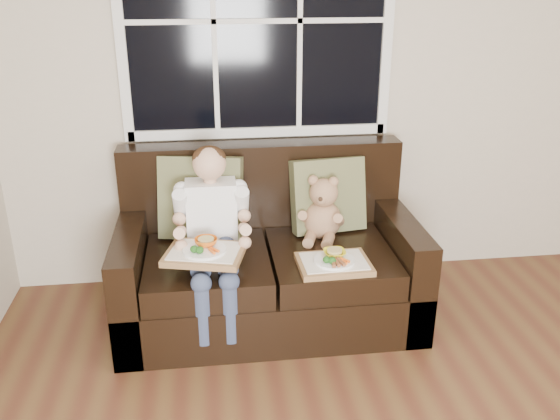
{
  "coord_description": "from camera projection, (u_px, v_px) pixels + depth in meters",
  "views": [
    {
      "loc": [
        -0.99,
        -1.09,
        1.92
      ],
      "look_at": [
        -0.62,
        1.85,
        0.72
      ],
      "focal_mm": 38.0,
      "sensor_mm": 36.0,
      "label": 1
    }
  ],
  "objects": [
    {
      "name": "window_back",
      "position": [
        257.0,
        21.0,
        3.42
      ],
      "size": [
        1.62,
        0.04,
        1.37
      ],
      "color": "black",
      "rests_on": "room_walls"
    },
    {
      "name": "loveseat",
      "position": [
        267.0,
        264.0,
        3.5
      ],
      "size": [
        1.7,
        0.92,
        0.96
      ],
      "color": "black",
      "rests_on": "ground"
    },
    {
      "name": "pillow_left",
      "position": [
        201.0,
        198.0,
        3.45
      ],
      "size": [
        0.52,
        0.32,
        0.5
      ],
      "rotation": [
        -0.21,
        0.0,
        -0.21
      ],
      "color": "olive",
      "rests_on": "loveseat"
    },
    {
      "name": "pillow_right",
      "position": [
        328.0,
        195.0,
        3.55
      ],
      "size": [
        0.46,
        0.26,
        0.45
      ],
      "rotation": [
        -0.21,
        0.0,
        0.14
      ],
      "color": "olive",
      "rests_on": "loveseat"
    },
    {
      "name": "child",
      "position": [
        212.0,
        221.0,
        3.22
      ],
      "size": [
        0.41,
        0.6,
        0.92
      ],
      "color": "white",
      "rests_on": "loveseat"
    },
    {
      "name": "teddy_bear",
      "position": [
        323.0,
        212.0,
        3.47
      ],
      "size": [
        0.28,
        0.33,
        0.39
      ],
      "rotation": [
        0.0,
        0.0,
        -0.34
      ],
      "color": "tan",
      "rests_on": "loveseat"
    },
    {
      "name": "tray_left",
      "position": [
        205.0,
        252.0,
        3.05
      ],
      "size": [
        0.46,
        0.39,
        0.09
      ],
      "rotation": [
        0.0,
        0.0,
        -0.26
      ],
      "color": "olive",
      "rests_on": "child"
    },
    {
      "name": "tray_right",
      "position": [
        334.0,
        262.0,
        3.16
      ],
      "size": [
        0.39,
        0.3,
        0.09
      ],
      "rotation": [
        0.0,
        0.0,
        0.03
      ],
      "color": "olive",
      "rests_on": "loveseat"
    }
  ]
}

